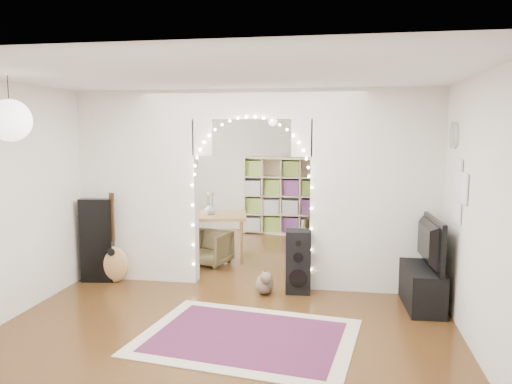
% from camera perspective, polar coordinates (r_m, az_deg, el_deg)
% --- Properties ---
extents(floor, '(7.50, 7.50, 0.00)m').
position_cam_1_polar(floor, '(7.14, -0.41, -10.46)').
color(floor, black).
rests_on(floor, ground).
extents(ceiling, '(5.00, 7.50, 0.02)m').
position_cam_1_polar(ceiling, '(6.83, -0.43, 11.68)').
color(ceiling, white).
rests_on(ceiling, wall_back).
extents(wall_back, '(5.00, 0.02, 2.70)m').
position_cam_1_polar(wall_back, '(10.55, 3.20, 2.75)').
color(wall_back, silver).
rests_on(wall_back, floor).
extents(wall_front, '(5.00, 0.02, 2.70)m').
position_cam_1_polar(wall_front, '(3.29, -12.18, -7.37)').
color(wall_front, silver).
rests_on(wall_front, floor).
extents(wall_left, '(0.02, 7.50, 2.70)m').
position_cam_1_polar(wall_left, '(7.70, -19.06, 0.71)').
color(wall_left, silver).
rests_on(wall_left, floor).
extents(wall_right, '(0.02, 7.50, 2.70)m').
position_cam_1_polar(wall_right, '(6.87, 20.57, -0.09)').
color(wall_right, silver).
rests_on(wall_right, floor).
extents(divider_wall, '(5.00, 0.20, 2.70)m').
position_cam_1_polar(divider_wall, '(6.85, -0.42, 0.98)').
color(divider_wall, silver).
rests_on(divider_wall, floor).
extents(fairy_lights, '(1.64, 0.04, 1.60)m').
position_cam_1_polar(fairy_lights, '(6.71, -0.61, 1.92)').
color(fairy_lights, '#FFEABF').
rests_on(fairy_lights, divider_wall).
extents(window, '(0.04, 1.20, 1.40)m').
position_cam_1_polar(window, '(9.28, -13.58, 2.88)').
color(window, white).
rests_on(window, wall_left).
extents(wall_clock, '(0.03, 0.31, 0.31)m').
position_cam_1_polar(wall_clock, '(6.23, 21.72, 6.07)').
color(wall_clock, white).
rests_on(wall_clock, wall_right).
extents(picture_frames, '(0.02, 0.50, 0.70)m').
position_cam_1_polar(picture_frames, '(5.88, 22.24, 0.14)').
color(picture_frames, white).
rests_on(picture_frames, wall_right).
extents(paper_lantern, '(0.40, 0.40, 0.40)m').
position_cam_1_polar(paper_lantern, '(5.30, -26.30, 7.35)').
color(paper_lantern, white).
rests_on(paper_lantern, ceiling).
extents(ceiling_fan, '(1.10, 1.10, 0.30)m').
position_cam_1_polar(ceiling_fan, '(8.78, 1.92, 8.72)').
color(ceiling_fan, gold).
rests_on(ceiling_fan, ceiling).
extents(area_rug, '(2.40, 1.94, 0.02)m').
position_cam_1_polar(area_rug, '(5.43, -1.03, -16.21)').
color(area_rug, maroon).
rests_on(area_rug, floor).
extents(guitar_case, '(0.47, 0.22, 1.19)m').
position_cam_1_polar(guitar_case, '(7.46, -17.71, -5.29)').
color(guitar_case, black).
rests_on(guitar_case, floor).
extents(acoustic_guitar, '(0.45, 0.19, 1.09)m').
position_cam_1_polar(acoustic_guitar, '(7.38, -15.98, -6.34)').
color(acoustic_guitar, '#B68248').
rests_on(acoustic_guitar, floor).
extents(tabby_cat, '(0.32, 0.54, 0.36)m').
position_cam_1_polar(tabby_cat, '(6.70, 1.01, -10.37)').
color(tabby_cat, brown).
rests_on(tabby_cat, floor).
extents(floor_speaker, '(0.35, 0.32, 0.84)m').
position_cam_1_polar(floor_speaker, '(6.70, 4.86, -7.95)').
color(floor_speaker, black).
rests_on(floor_speaker, floor).
extents(media_console, '(0.45, 1.02, 0.50)m').
position_cam_1_polar(media_console, '(6.55, 18.36, -10.19)').
color(media_console, black).
rests_on(media_console, floor).
extents(tv, '(0.20, 1.08, 0.62)m').
position_cam_1_polar(tv, '(6.41, 18.56, -5.41)').
color(tv, black).
rests_on(tv, media_console).
extents(bookcase, '(1.60, 0.70, 1.60)m').
position_cam_1_polar(bookcase, '(10.36, 2.95, -0.39)').
color(bookcase, beige).
rests_on(bookcase, floor).
extents(dining_table, '(1.33, 1.01, 0.76)m').
position_cam_1_polar(dining_table, '(8.35, -5.27, -3.07)').
color(dining_table, brown).
rests_on(dining_table, floor).
extents(flower_vase, '(0.21, 0.21, 0.19)m').
position_cam_1_polar(flower_vase, '(8.32, -5.28, -1.93)').
color(flower_vase, silver).
rests_on(flower_vase, dining_table).
extents(dining_chair_left, '(0.72, 0.74, 0.55)m').
position_cam_1_polar(dining_chair_left, '(8.06, -5.31, -6.42)').
color(dining_chair_left, '#4E4427').
rests_on(dining_chair_left, floor).
extents(dining_chair_right, '(0.63, 0.65, 0.52)m').
position_cam_1_polar(dining_chair_right, '(9.53, 7.43, -4.40)').
color(dining_chair_right, '#4E4427').
rests_on(dining_chair_right, floor).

